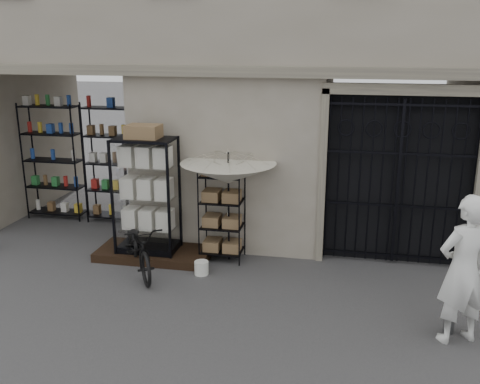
% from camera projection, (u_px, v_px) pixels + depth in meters
% --- Properties ---
extents(ground, '(80.00, 80.00, 0.00)m').
position_uv_depth(ground, '(275.00, 312.00, 7.66)').
color(ground, black).
rests_on(ground, ground).
extents(shop_recess, '(3.00, 1.70, 3.00)m').
position_uv_depth(shop_recess, '(74.00, 156.00, 10.74)').
color(shop_recess, black).
rests_on(shop_recess, ground).
extents(shop_shelving, '(2.70, 0.50, 2.50)m').
position_uv_depth(shop_shelving, '(84.00, 163.00, 11.28)').
color(shop_shelving, black).
rests_on(shop_shelving, ground).
extents(iron_gate, '(2.50, 0.21, 3.00)m').
position_uv_depth(iron_gate, '(397.00, 178.00, 9.06)').
color(iron_gate, black).
rests_on(iron_gate, ground).
extents(step_platform, '(2.00, 0.90, 0.15)m').
position_uv_depth(step_platform, '(154.00, 253.00, 9.55)').
color(step_platform, black).
rests_on(step_platform, ground).
extents(display_cabinet, '(1.11, 0.82, 2.18)m').
position_uv_depth(display_cabinet, '(147.00, 201.00, 9.28)').
color(display_cabinet, black).
rests_on(display_cabinet, step_platform).
extents(wire_rack, '(0.77, 0.60, 1.63)m').
position_uv_depth(wire_rack, '(222.00, 216.00, 9.30)').
color(wire_rack, black).
rests_on(wire_rack, ground).
extents(market_umbrella, '(1.83, 1.85, 2.32)m').
position_uv_depth(market_umbrella, '(228.00, 168.00, 9.03)').
color(market_umbrella, black).
rests_on(market_umbrella, ground).
extents(white_bucket, '(0.26, 0.26, 0.23)m').
position_uv_depth(white_bucket, '(201.00, 268.00, 8.85)').
color(white_bucket, silver).
rests_on(white_bucket, ground).
extents(bicycle, '(0.98, 1.07, 1.70)m').
position_uv_depth(bicycle, '(141.00, 272.00, 8.95)').
color(bicycle, black).
rests_on(bicycle, ground).
extents(steel_bollard, '(0.18, 0.18, 0.77)m').
position_uv_depth(steel_bollard, '(451.00, 306.00, 7.01)').
color(steel_bollard, '#535354').
rests_on(steel_bollard, ground).
extents(shopkeeper, '(1.53, 2.08, 0.47)m').
position_uv_depth(shopkeeper, '(454.00, 340.00, 6.95)').
color(shopkeeper, white).
rests_on(shopkeeper, ground).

